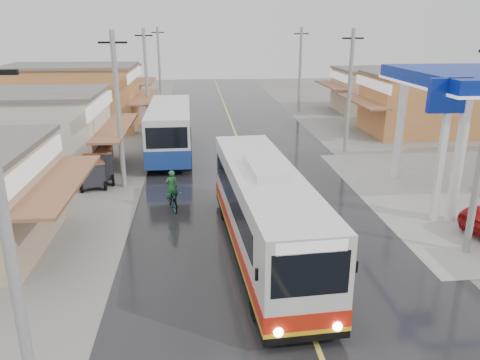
{
  "coord_description": "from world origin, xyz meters",
  "views": [
    {
      "loc": [
        -3.05,
        -15.13,
        8.23
      ],
      "look_at": [
        -1.25,
        3.95,
        1.84
      ],
      "focal_mm": 35.0,
      "sensor_mm": 36.0,
      "label": 1
    }
  ],
  "objects_px": {
    "cyclist": "(172,196)",
    "second_bus": "(170,129)",
    "tricycle_near": "(99,162)",
    "tricycle_far": "(91,172)",
    "coach_bus": "(264,211)"
  },
  "relations": [
    {
      "from": "cyclist",
      "to": "second_bus",
      "type": "bearing_deg",
      "value": 78.58
    },
    {
      "from": "tricycle_near",
      "to": "tricycle_far",
      "type": "height_order",
      "value": "tricycle_near"
    },
    {
      "from": "coach_bus",
      "to": "second_bus",
      "type": "xyz_separation_m",
      "value": [
        -4.1,
        14.51,
        0.04
      ]
    },
    {
      "from": "second_bus",
      "to": "coach_bus",
      "type": "bearing_deg",
      "value": -74.95
    },
    {
      "from": "tricycle_near",
      "to": "tricycle_far",
      "type": "relative_size",
      "value": 1.15
    },
    {
      "from": "cyclist",
      "to": "tricycle_far",
      "type": "height_order",
      "value": "cyclist"
    },
    {
      "from": "coach_bus",
      "to": "tricycle_far",
      "type": "distance_m",
      "value": 11.59
    },
    {
      "from": "cyclist",
      "to": "tricycle_near",
      "type": "xyz_separation_m",
      "value": [
        -4.16,
        4.58,
        0.43
      ]
    },
    {
      "from": "coach_bus",
      "to": "second_bus",
      "type": "height_order",
      "value": "coach_bus"
    },
    {
      "from": "tricycle_near",
      "to": "tricycle_far",
      "type": "distance_m",
      "value": 1.1
    },
    {
      "from": "cyclist",
      "to": "tricycle_near",
      "type": "bearing_deg",
      "value": 117.87
    },
    {
      "from": "coach_bus",
      "to": "second_bus",
      "type": "bearing_deg",
      "value": 102.22
    },
    {
      "from": "second_bus",
      "to": "tricycle_near",
      "type": "bearing_deg",
      "value": -126.37
    },
    {
      "from": "tricycle_near",
      "to": "tricycle_far",
      "type": "bearing_deg",
      "value": -111.91
    },
    {
      "from": "cyclist",
      "to": "coach_bus",
      "type": "bearing_deg",
      "value": -67.83
    }
  ]
}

